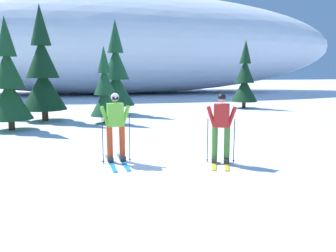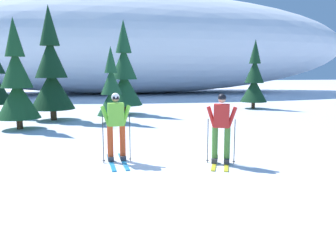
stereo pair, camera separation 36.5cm
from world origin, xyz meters
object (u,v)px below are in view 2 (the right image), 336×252
(skier_lime_jacket, at_px, (116,126))
(pine_tree_center_right, at_px, (111,91))
(skier_red_jacket, at_px, (221,128))
(pine_tree_right, at_px, (124,75))
(pine_tree_center_left, at_px, (51,73))
(pine_tree_left, at_px, (17,83))
(pine_tree_far_right, at_px, (254,80))

(skier_lime_jacket, distance_m, pine_tree_center_right, 6.67)
(skier_red_jacket, bearing_deg, pine_tree_center_right, 109.74)
(skier_red_jacket, height_order, pine_tree_right, pine_tree_right)
(pine_tree_center_left, bearing_deg, skier_lime_jacket, -70.96)
(skier_red_jacket, bearing_deg, pine_tree_center_left, 121.70)
(pine_tree_left, bearing_deg, pine_tree_right, 42.26)
(pine_tree_left, relative_size, pine_tree_center_right, 1.30)
(pine_tree_center_left, bearing_deg, skier_red_jacket, -58.30)
(pine_tree_left, relative_size, pine_tree_right, 0.89)
(skier_red_jacket, xyz_separation_m, pine_tree_right, (-1.93, 10.20, 1.10))
(pine_tree_left, bearing_deg, pine_tree_far_right, 23.68)
(pine_tree_center_right, xyz_separation_m, pine_tree_far_right, (8.44, 4.25, 0.31))
(skier_lime_jacket, relative_size, pine_tree_center_right, 0.53)
(pine_tree_right, bearing_deg, skier_red_jacket, -79.27)
(skier_red_jacket, xyz_separation_m, pine_tree_left, (-6.27, 6.27, 0.89))
(pine_tree_center_left, xyz_separation_m, pine_tree_far_right, (11.13, 2.96, -0.47))
(pine_tree_left, height_order, pine_tree_center_left, pine_tree_center_left)
(skier_red_jacket, height_order, pine_tree_center_left, pine_tree_center_left)
(pine_tree_far_right, bearing_deg, pine_tree_center_left, -165.12)
(skier_red_jacket, height_order, pine_tree_left, pine_tree_left)
(pine_tree_center_right, bearing_deg, skier_red_jacket, -70.26)
(skier_red_jacket, distance_m, pine_tree_right, 10.44)
(pine_tree_right, distance_m, pine_tree_far_right, 7.87)
(pine_tree_center_left, bearing_deg, pine_tree_far_right, 14.88)
(skier_red_jacket, height_order, pine_tree_center_right, pine_tree_center_right)
(skier_lime_jacket, bearing_deg, pine_tree_right, 86.16)
(pine_tree_center_left, relative_size, pine_tree_far_right, 1.28)
(skier_lime_jacket, height_order, pine_tree_center_left, pine_tree_center_left)
(pine_tree_right, height_order, pine_tree_far_right, pine_tree_right)
(pine_tree_right, relative_size, pine_tree_far_right, 1.19)
(pine_tree_left, height_order, pine_tree_far_right, pine_tree_left)
(pine_tree_center_right, bearing_deg, pine_tree_center_left, 154.35)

